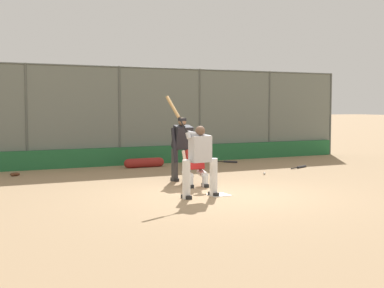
% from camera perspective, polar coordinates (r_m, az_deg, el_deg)
% --- Properties ---
extents(ground_plane, '(160.00, 160.00, 0.00)m').
position_cam_1_polar(ground_plane, '(11.62, 2.86, -5.46)').
color(ground_plane, '#9E7F5B').
extents(home_plate_marker, '(0.43, 0.43, 0.01)m').
position_cam_1_polar(home_plate_marker, '(11.62, 2.86, -5.44)').
color(home_plate_marker, white).
rests_on(home_plate_marker, ground_plane).
extents(backstop_fence, '(17.63, 0.08, 3.20)m').
position_cam_1_polar(backstop_fence, '(17.48, -7.74, 3.28)').
color(backstop_fence, '#515651').
rests_on(backstop_fence, ground_plane).
extents(padding_wall, '(17.20, 0.18, 0.58)m').
position_cam_1_polar(padding_wall, '(17.46, -7.59, -1.32)').
color(padding_wall, '#236638').
rests_on(padding_wall, ground_plane).
extents(bleachers_beyond, '(12.28, 1.95, 1.16)m').
position_cam_1_polar(bleachers_beyond, '(19.75, -8.22, -0.42)').
color(bleachers_beyond, slate).
rests_on(bleachers_beyond, ground_plane).
extents(batter_at_plate, '(1.05, 0.62, 2.14)m').
position_cam_1_polar(batter_at_plate, '(11.22, 0.81, -1.55)').
color(batter_at_plate, silver).
rests_on(batter_at_plate, ground_plane).
extents(catcher_behind_plate, '(0.59, 0.72, 1.10)m').
position_cam_1_polar(catcher_behind_plate, '(12.75, 0.41, -2.03)').
color(catcher_behind_plate, silver).
rests_on(catcher_behind_plate, ground_plane).
extents(umpire_home, '(0.66, 0.42, 1.63)m').
position_cam_1_polar(umpire_home, '(13.70, -1.07, -0.33)').
color(umpire_home, '#333333').
rests_on(umpire_home, ground_plane).
extents(spare_bat_near_backstop, '(0.55, 0.73, 0.07)m').
position_cam_1_polar(spare_bat_near_backstop, '(18.17, 3.94, -1.89)').
color(spare_bat_near_backstop, black).
rests_on(spare_bat_near_backstop, ground_plane).
extents(spare_bat_by_padding, '(0.84, 0.40, 0.07)m').
position_cam_1_polar(spare_bat_by_padding, '(16.92, 11.50, -2.41)').
color(spare_bat_by_padding, black).
rests_on(spare_bat_by_padding, ground_plane).
extents(fielding_glove_on_dirt, '(0.27, 0.21, 0.10)m').
position_cam_1_polar(fielding_glove_on_dirt, '(15.49, -18.39, -3.08)').
color(fielding_glove_on_dirt, '#56331E').
rests_on(fielding_glove_on_dirt, ground_plane).
extents(baseball_loose, '(0.07, 0.07, 0.07)m').
position_cam_1_polar(baseball_loose, '(15.12, 7.73, -3.13)').
color(baseball_loose, white).
rests_on(baseball_loose, ground_plane).
extents(equipment_bag_dugout_side, '(1.33, 0.29, 0.29)m').
position_cam_1_polar(equipment_bag_dugout_side, '(16.82, -5.12, -2.00)').
color(equipment_bag_dugout_side, maroon).
rests_on(equipment_bag_dugout_side, ground_plane).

